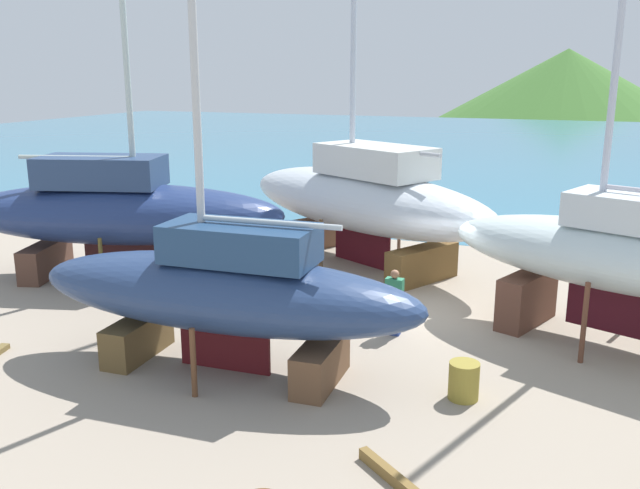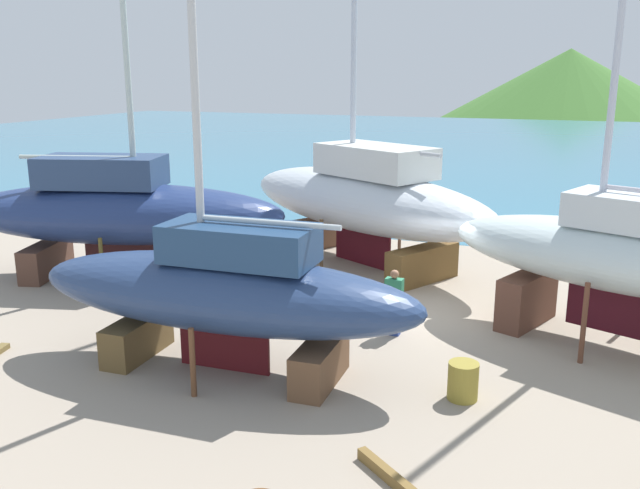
# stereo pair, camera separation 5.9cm
# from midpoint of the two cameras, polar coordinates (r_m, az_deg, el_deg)

# --- Properties ---
(ground_plane) EXTENTS (45.55, 45.55, 0.00)m
(ground_plane) POSITION_cam_midpoint_polar(r_m,az_deg,el_deg) (15.88, 5.86, -9.69)
(ground_plane) COLOR gray
(sea_water) EXTENTS (131.99, 74.70, 0.01)m
(sea_water) POSITION_cam_midpoint_polar(r_m,az_deg,el_deg) (63.23, 17.50, 7.75)
(sea_water) COLOR teal
(sea_water) RESTS_ON ground
(headland_hill) EXTENTS (86.53, 86.53, 23.78)m
(headland_hill) POSITION_cam_midpoint_polar(r_m,az_deg,el_deg) (179.29, 19.77, 11.36)
(headland_hill) COLOR #3E6E2C
(headland_hill) RESTS_ON ground
(sailboat_small_center) EXTENTS (8.71, 5.58, 12.53)m
(sailboat_small_center) POSITION_cam_midpoint_polar(r_m,az_deg,el_deg) (17.44, 23.39, -0.96)
(sailboat_small_center) COLOR brown
(sailboat_small_center) RESTS_ON ground
(sailboat_far_slipway) EXTENTS (10.87, 5.76, 14.75)m
(sailboat_far_slipway) POSITION_cam_midpoint_polar(r_m,az_deg,el_deg) (22.30, -16.53, 2.67)
(sailboat_far_slipway) COLOR brown
(sailboat_far_slipway) RESTS_ON ground
(sailboat_large_starboard) EXTENTS (11.14, 8.17, 16.73)m
(sailboat_large_starboard) POSITION_cam_midpoint_polar(r_m,az_deg,el_deg) (22.99, 3.60, 3.88)
(sailboat_large_starboard) COLOR brown
(sailboat_large_starboard) RESTS_ON ground
(sailboat_mid_port) EXTENTS (9.02, 2.90, 13.98)m
(sailboat_mid_port) POSITION_cam_midpoint_polar(r_m,az_deg,el_deg) (14.89, -8.11, -3.76)
(sailboat_mid_port) COLOR brown
(sailboat_mid_port) RESTS_ON ground
(worker) EXTENTS (0.45, 0.26, 1.69)m
(worker) POSITION_cam_midpoint_polar(r_m,az_deg,el_deg) (17.12, 6.11, -4.74)
(worker) COLOR #2A428F
(worker) RESTS_ON ground
(barrel_rust_near) EXTENTS (0.80, 0.80, 0.78)m
(barrel_rust_near) POSITION_cam_midpoint_polar(r_m,az_deg,el_deg) (14.27, 11.81, -11.08)
(barrel_rust_near) COLOR olive
(barrel_rust_near) RESTS_ON ground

